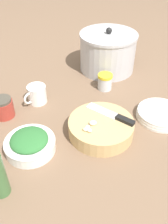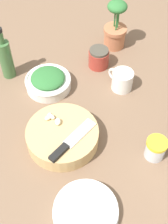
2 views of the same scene
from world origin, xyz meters
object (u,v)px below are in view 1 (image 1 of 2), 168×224
at_px(chef_knife, 113,115).
at_px(plate_stack, 160,114).
at_px(cutting_board, 101,128).
at_px(stock_pot, 108,52).
at_px(herb_bowl, 30,143).
at_px(garlic_cloves, 90,126).
at_px(coffee_mug, 37,94).
at_px(honey_jar, 3,108).
at_px(spice_jar, 105,82).

height_order(chef_knife, plate_stack, chef_knife).
relative_size(cutting_board, stock_pot, 0.85).
bearing_deg(herb_bowl, plate_stack, -4.98).
bearing_deg(cutting_board, garlic_cloves, -164.38).
bearing_deg(chef_knife, herb_bowl, 147.36).
relative_size(herb_bowl, coffee_mug, 1.67).
xyz_separation_m(garlic_cloves, honey_jar, (-0.24, 0.26, -0.02)).
relative_size(chef_knife, herb_bowl, 1.05).
height_order(chef_knife, coffee_mug, coffee_mug).
relative_size(cutting_board, spice_jar, 3.22).
distance_m(herb_bowl, stock_pot, 0.62).
xyz_separation_m(spice_jar, plate_stack, (0.10, -0.26, -0.02)).
height_order(garlic_cloves, honey_jar, honey_jar).
bearing_deg(herb_bowl, honey_jar, 101.55).
relative_size(plate_stack, honey_jar, 2.30).
bearing_deg(plate_stack, stock_pot, 90.51).
bearing_deg(herb_bowl, coffee_mug, 68.96).
bearing_deg(garlic_cloves, cutting_board, 15.62).
bearing_deg(coffee_mug, chef_knife, -53.09).
bearing_deg(honey_jar, herb_bowl, -78.45).
xyz_separation_m(garlic_cloves, plate_stack, (0.30, -0.00, -0.05)).
distance_m(cutting_board, herb_bowl, 0.25).
xyz_separation_m(herb_bowl, honey_jar, (-0.04, 0.22, 0.01)).
bearing_deg(spice_jar, chef_knife, -112.33).
bearing_deg(stock_pot, spice_jar, -121.53).
xyz_separation_m(herb_bowl, spice_jar, (0.40, 0.22, 0.01)).
bearing_deg(garlic_cloves, herb_bowl, 168.48).
height_order(cutting_board, spice_jar, spice_jar).
height_order(cutting_board, chef_knife, chef_knife).
xyz_separation_m(spice_jar, stock_pot, (0.09, 0.15, 0.06)).
xyz_separation_m(chef_knife, coffee_mug, (-0.20, 0.27, -0.02)).
bearing_deg(garlic_cloves, honey_jar, 133.22).
distance_m(plate_stack, stock_pot, 0.43).
height_order(cutting_board, coffee_mug, coffee_mug).
bearing_deg(chef_knife, honey_jar, 116.34).
bearing_deg(stock_pot, chef_knife, -116.10).
xyz_separation_m(chef_knife, spice_jar, (0.10, 0.24, -0.02)).
height_order(chef_knife, garlic_cloves, garlic_cloves).
bearing_deg(coffee_mug, honey_jar, -166.90).
xyz_separation_m(garlic_cloves, spice_jar, (0.20, 0.26, -0.03)).
height_order(plate_stack, stock_pot, stock_pot).
bearing_deg(stock_pot, cutting_board, -121.24).
bearing_deg(spice_jar, stock_pot, 58.47).
relative_size(cutting_board, herb_bowl, 1.36).
height_order(spice_jar, plate_stack, spice_jar).
height_order(cutting_board, stock_pot, stock_pot).
distance_m(garlic_cloves, herb_bowl, 0.20).
height_order(chef_knife, honey_jar, honey_jar).
distance_m(coffee_mug, stock_pot, 0.42).
distance_m(herb_bowl, coffee_mug, 0.27).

